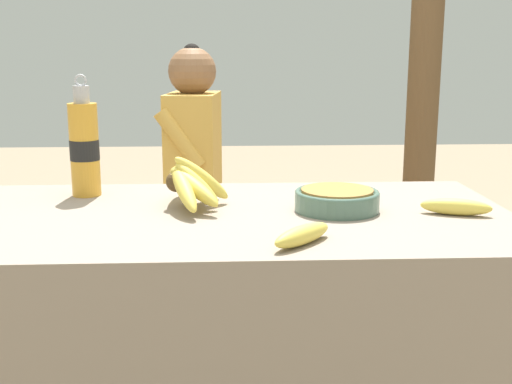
# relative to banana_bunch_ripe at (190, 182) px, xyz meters

# --- Properties ---
(market_counter) EXTENTS (1.33, 0.71, 0.71)m
(market_counter) POSITION_rel_banana_bunch_ripe_xyz_m (0.10, -0.06, -0.42)
(market_counter) COLOR gray
(market_counter) RESTS_ON ground_plane
(banana_bunch_ripe) EXTENTS (0.17, 0.31, 0.14)m
(banana_bunch_ripe) POSITION_rel_banana_bunch_ripe_xyz_m (0.00, 0.00, 0.00)
(banana_bunch_ripe) COLOR #4C381E
(banana_bunch_ripe) RESTS_ON market_counter
(serving_bowl) EXTENTS (0.20, 0.20, 0.05)m
(serving_bowl) POSITION_rel_banana_bunch_ripe_xyz_m (0.35, -0.05, -0.03)
(serving_bowl) COLOR #4C6B5B
(serving_bowl) RESTS_ON market_counter
(water_bottle) EXTENTS (0.08, 0.08, 0.32)m
(water_bottle) POSITION_rel_banana_bunch_ripe_xyz_m (-0.28, 0.15, 0.06)
(water_bottle) COLOR gold
(water_bottle) RESTS_ON market_counter
(loose_banana_front) EXTENTS (0.14, 0.15, 0.04)m
(loose_banana_front) POSITION_rel_banana_bunch_ripe_xyz_m (0.24, -0.32, -0.04)
(loose_banana_front) COLOR #E0C64C
(loose_banana_front) RESTS_ON market_counter
(loose_banana_side) EXTENTS (0.17, 0.09, 0.04)m
(loose_banana_side) POSITION_rel_banana_bunch_ripe_xyz_m (0.62, -0.10, -0.04)
(loose_banana_side) COLOR #E0C64C
(loose_banana_side) RESTS_ON market_counter
(wooden_bench) EXTENTS (1.54, 0.32, 0.41)m
(wooden_bench) POSITION_rel_banana_bunch_ripe_xyz_m (-0.07, 1.17, -0.44)
(wooden_bench) COLOR brown
(wooden_bench) RESTS_ON ground_plane
(seated_vendor) EXTENTS (0.42, 0.40, 1.12)m
(seated_vendor) POSITION_rel_banana_bunch_ripe_xyz_m (-0.09, 1.14, -0.14)
(seated_vendor) COLOR #232328
(seated_vendor) RESTS_ON ground_plane
(banana_bunch_green) EXTENTS (0.16, 0.26, 0.12)m
(banana_bunch_green) POSITION_rel_banana_bunch_ripe_xyz_m (-0.47, 1.17, -0.31)
(banana_bunch_green) COLOR #4C381E
(banana_bunch_green) RESTS_ON wooden_bench
(support_post_far) EXTENTS (0.15, 0.15, 2.62)m
(support_post_far) POSITION_rel_banana_bunch_ripe_xyz_m (1.01, 1.45, 0.54)
(support_post_far) COLOR brown
(support_post_far) RESTS_ON ground_plane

